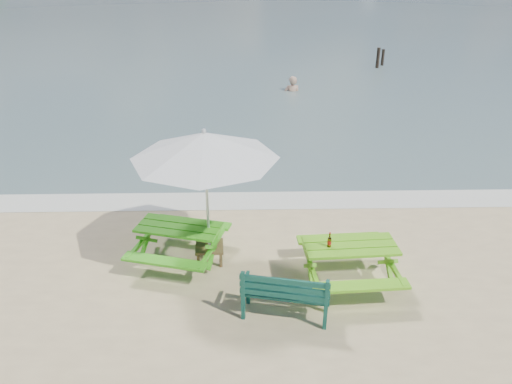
{
  "coord_description": "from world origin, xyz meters",
  "views": [
    {
      "loc": [
        -0.2,
        -5.64,
        5.18
      ],
      "look_at": [
        0.01,
        3.0,
        1.0
      ],
      "focal_mm": 35.0,
      "sensor_mm": 36.0,
      "label": 1
    }
  ],
  "objects_px": {
    "picnic_table_left": "(180,244)",
    "swimmer": "(292,99)",
    "park_bench": "(285,302)",
    "beer_bottle": "(329,242)",
    "picnic_table_right": "(349,264)",
    "patio_umbrella": "(205,146)",
    "side_table": "(210,253)"
  },
  "relations": [
    {
      "from": "picnic_table_left",
      "to": "swimmer",
      "type": "xyz_separation_m",
      "value": [
        3.18,
        12.43,
        -0.67
      ]
    },
    {
      "from": "park_bench",
      "to": "swimmer",
      "type": "distance_m",
      "value": 14.12
    },
    {
      "from": "swimmer",
      "to": "beer_bottle",
      "type": "bearing_deg",
      "value": -92.54
    },
    {
      "from": "picnic_table_right",
      "to": "patio_umbrella",
      "type": "height_order",
      "value": "patio_umbrella"
    },
    {
      "from": "picnic_table_right",
      "to": "patio_umbrella",
      "type": "relative_size",
      "value": 0.68
    },
    {
      "from": "park_bench",
      "to": "picnic_table_left",
      "type": "bearing_deg",
      "value": 138.37
    },
    {
      "from": "picnic_table_right",
      "to": "side_table",
      "type": "height_order",
      "value": "picnic_table_right"
    },
    {
      "from": "picnic_table_left",
      "to": "park_bench",
      "type": "height_order",
      "value": "park_bench"
    },
    {
      "from": "picnic_table_right",
      "to": "swimmer",
      "type": "height_order",
      "value": "picnic_table_right"
    },
    {
      "from": "picnic_table_left",
      "to": "picnic_table_right",
      "type": "xyz_separation_m",
      "value": [
        2.97,
        -0.74,
        0.01
      ]
    },
    {
      "from": "side_table",
      "to": "picnic_table_right",
      "type": "bearing_deg",
      "value": -15.84
    },
    {
      "from": "park_bench",
      "to": "swimmer",
      "type": "xyz_separation_m",
      "value": [
        1.37,
        14.04,
        -0.59
      ]
    },
    {
      "from": "park_bench",
      "to": "swimmer",
      "type": "relative_size",
      "value": 0.76
    },
    {
      "from": "beer_bottle",
      "to": "picnic_table_left",
      "type": "bearing_deg",
      "value": 163.05
    },
    {
      "from": "side_table",
      "to": "patio_umbrella",
      "type": "xyz_separation_m",
      "value": [
        -0.0,
        0.0,
        2.1
      ]
    },
    {
      "from": "picnic_table_left",
      "to": "patio_umbrella",
      "type": "relative_size",
      "value": 0.75
    },
    {
      "from": "patio_umbrella",
      "to": "swimmer",
      "type": "bearing_deg",
      "value": 78.05
    },
    {
      "from": "picnic_table_left",
      "to": "picnic_table_right",
      "type": "distance_m",
      "value": 3.06
    },
    {
      "from": "picnic_table_right",
      "to": "beer_bottle",
      "type": "xyz_separation_m",
      "value": [
        -0.37,
        -0.05,
        0.47
      ]
    },
    {
      "from": "picnic_table_left",
      "to": "picnic_table_right",
      "type": "bearing_deg",
      "value": -13.93
    },
    {
      "from": "park_bench",
      "to": "beer_bottle",
      "type": "bearing_deg",
      "value": 46.55
    },
    {
      "from": "picnic_table_left",
      "to": "swimmer",
      "type": "relative_size",
      "value": 1.07
    },
    {
      "from": "park_bench",
      "to": "beer_bottle",
      "type": "distance_m",
      "value": 1.27
    },
    {
      "from": "side_table",
      "to": "park_bench",
      "type": "bearing_deg",
      "value": -50.86
    },
    {
      "from": "beer_bottle",
      "to": "swimmer",
      "type": "distance_m",
      "value": 13.28
    },
    {
      "from": "patio_umbrella",
      "to": "swimmer",
      "type": "distance_m",
      "value": 13.02
    },
    {
      "from": "beer_bottle",
      "to": "park_bench",
      "type": "bearing_deg",
      "value": -133.45
    },
    {
      "from": "park_bench",
      "to": "swimmer",
      "type": "bearing_deg",
      "value": 84.45
    },
    {
      "from": "side_table",
      "to": "swimmer",
      "type": "xyz_separation_m",
      "value": [
        2.64,
        12.48,
        -0.5
      ]
    },
    {
      "from": "picnic_table_right",
      "to": "beer_bottle",
      "type": "height_order",
      "value": "beer_bottle"
    },
    {
      "from": "picnic_table_right",
      "to": "swimmer",
      "type": "bearing_deg",
      "value": 89.08
    },
    {
      "from": "picnic_table_right",
      "to": "swimmer",
      "type": "xyz_separation_m",
      "value": [
        0.21,
        13.17,
        -0.68
      ]
    }
  ]
}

